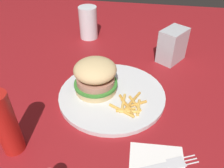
# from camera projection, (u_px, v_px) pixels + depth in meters

# --- Properties ---
(ground_plane) EXTENTS (1.60, 1.60, 0.00)m
(ground_plane) POSITION_uv_depth(u_px,v_px,m) (119.00, 103.00, 0.60)
(ground_plane) COLOR maroon
(plate) EXTENTS (0.28, 0.28, 0.01)m
(plate) POSITION_uv_depth(u_px,v_px,m) (112.00, 95.00, 0.61)
(plate) COLOR silver
(plate) RESTS_ON ground_plane
(sandwich) EXTENTS (0.12, 0.12, 0.09)m
(sandwich) POSITION_uv_depth(u_px,v_px,m) (95.00, 76.00, 0.59)
(sandwich) COLOR tan
(sandwich) RESTS_ON plate
(fries_pile) EXTENTS (0.10, 0.09, 0.01)m
(fries_pile) POSITION_uv_depth(u_px,v_px,m) (129.00, 106.00, 0.56)
(fries_pile) COLOR #E5B251
(fries_pile) RESTS_ON plate
(napkin) EXTENTS (0.12, 0.12, 0.00)m
(napkin) POSITION_uv_depth(u_px,v_px,m) (157.00, 167.00, 0.45)
(napkin) COLOR white
(napkin) RESTS_ON ground_plane
(fork) EXTENTS (0.08, 0.17, 0.00)m
(fork) POSITION_uv_depth(u_px,v_px,m) (158.00, 166.00, 0.45)
(fork) COLOR silver
(fork) RESTS_ON napkin
(drink_glass) EXTENTS (0.07, 0.07, 0.12)m
(drink_glass) POSITION_uv_depth(u_px,v_px,m) (88.00, 24.00, 0.87)
(drink_glass) COLOR silver
(drink_glass) RESTS_ON ground_plane
(napkin_dispenser) EXTENTS (0.11, 0.10, 0.11)m
(napkin_dispenser) POSITION_uv_depth(u_px,v_px,m) (172.00, 45.00, 0.73)
(napkin_dispenser) COLOR #B7BABF
(napkin_dispenser) RESTS_ON ground_plane
(ketchup_bottle) EXTENTS (0.04, 0.04, 0.15)m
(ketchup_bottle) POSITION_uv_depth(u_px,v_px,m) (5.00, 124.00, 0.44)
(ketchup_bottle) COLOR #B21914
(ketchup_bottle) RESTS_ON ground_plane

